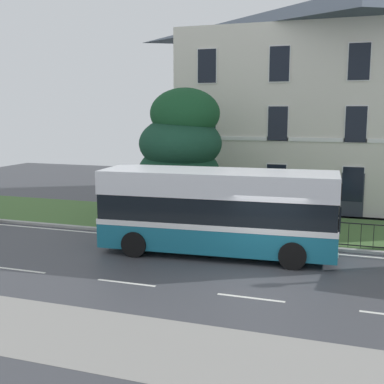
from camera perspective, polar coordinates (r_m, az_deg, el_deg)
ground_plane at (r=17.59m, az=8.73°, el=-8.67°), size 60.00×56.00×0.18m
georgian_townhouse at (r=31.06m, az=18.52°, el=10.41°), size 19.42×10.73×12.14m
iron_verge_railing at (r=20.36m, az=17.49°, el=-4.65°), size 19.33×0.04×0.97m
evergreen_tree at (r=23.85m, az=-1.31°, el=2.83°), size 4.89×4.89×6.68m
single_decker_bus at (r=18.75m, az=2.97°, el=-2.12°), size 8.95×3.19×3.17m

